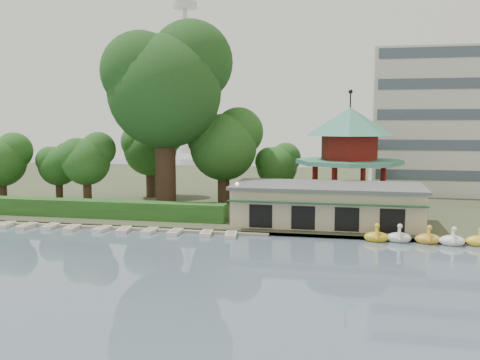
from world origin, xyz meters
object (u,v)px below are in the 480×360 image
(boathouse, at_px, (327,204))
(pavilion, at_px, (349,148))
(dock, at_px, (101,226))
(big_tree, at_px, (166,82))

(boathouse, relative_size, pavilion, 1.38)
(dock, height_order, boathouse, boathouse)
(dock, xyz_separation_m, big_tree, (3.18, 11.01, 14.94))
(pavilion, relative_size, big_tree, 0.62)
(pavilion, xyz_separation_m, big_tree, (-20.82, -3.79, 7.57))
(big_tree, bearing_deg, dock, -106.10)
(dock, relative_size, big_tree, 1.55)
(pavilion, height_order, big_tree, big_tree)
(boathouse, bearing_deg, pavilion, 78.72)
(pavilion, bearing_deg, big_tree, -169.69)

